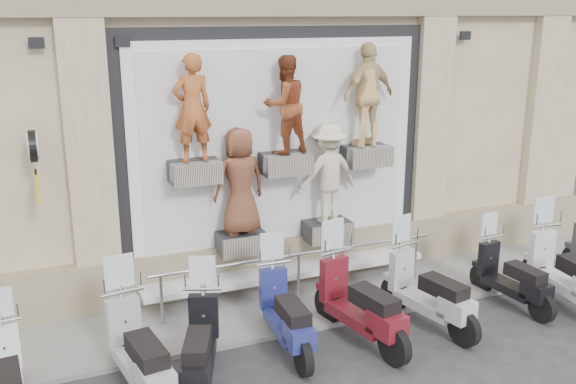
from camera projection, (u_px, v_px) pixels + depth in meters
name	position (u px, v px, depth m)	size (l,w,h in m)	color
ground	(354.00, 361.00, 9.09)	(90.00, 90.00, 0.00)	#29292B
sidewalk	(296.00, 299.00, 10.94)	(16.00, 2.20, 0.08)	gray
shop_vitrine	(287.00, 156.00, 10.90)	(5.60, 0.83, 4.30)	black
guard_rail	(298.00, 279.00, 10.74)	(5.06, 0.10, 0.93)	#9EA0A5
clock_sign_bracket	(34.00, 156.00, 9.09)	(0.10, 0.80, 1.02)	black
scooter_b	(6.00, 364.00, 7.65)	(0.53, 1.81, 1.47)	white
scooter_c	(138.00, 336.00, 8.04)	(0.61, 2.10, 1.71)	#93999F
scooter_d	(199.00, 331.00, 8.31)	(0.57, 1.95, 1.58)	black
scooter_e	(286.00, 299.00, 9.19)	(0.58, 1.98, 1.60)	navy
scooter_f	(360.00, 288.00, 9.40)	(0.62, 2.14, 1.74)	#5A0F17
scooter_g	(430.00, 277.00, 9.88)	(0.59, 2.04, 1.66)	#A4A5AA
scooter_h	(513.00, 265.00, 10.61)	(0.53, 1.82, 1.48)	black
scooter_i	(568.00, 258.00, 10.57)	(0.62, 2.11, 1.72)	silver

